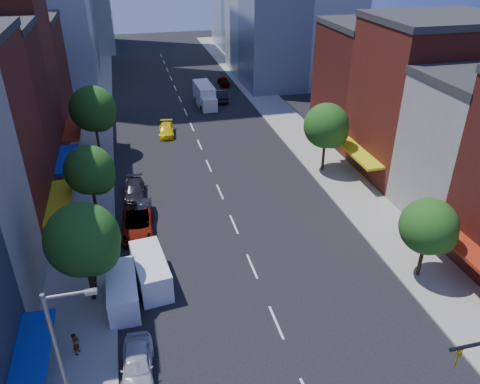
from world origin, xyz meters
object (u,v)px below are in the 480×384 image
at_px(traffic_car_oncoming, 221,95).
at_px(taxi, 167,130).
at_px(pedestrian_near, 76,344).
at_px(pedestrian_far, 92,278).
at_px(parked_car_third, 137,225).
at_px(parked_car_rear, 135,190).
at_px(parked_car_front, 137,364).
at_px(cargo_van_near, 123,292).
at_px(traffic_car_far, 223,81).
at_px(cargo_van_far, 151,272).
at_px(box_truck, 205,96).
at_px(parked_car_second, 143,212).

bearing_deg(traffic_car_oncoming, taxi, 56.64).
height_order(pedestrian_near, pedestrian_far, pedestrian_far).
distance_m(parked_car_third, parked_car_rear, 6.42).
xyz_separation_m(parked_car_front, cargo_van_near, (-0.62, 6.06, 0.27)).
relative_size(parked_car_third, traffic_car_far, 1.38).
distance_m(parked_car_rear, cargo_van_far, 13.38).
relative_size(traffic_car_far, pedestrian_far, 2.29).
bearing_deg(box_truck, cargo_van_near, -109.16).
xyz_separation_m(cargo_van_near, taxi, (6.04, 30.01, -0.39)).
xyz_separation_m(parked_car_rear, cargo_van_near, (-1.45, -15.00, 0.37)).
bearing_deg(cargo_van_near, taxi, 77.53).
xyz_separation_m(cargo_van_far, taxi, (4.03, 28.38, -0.45)).
xyz_separation_m(parked_car_rear, cargo_van_far, (0.56, -13.36, 0.44)).
relative_size(parked_car_front, parked_car_rear, 0.99).
height_order(traffic_car_oncoming, pedestrian_far, pedestrian_far).
bearing_deg(traffic_car_far, parked_car_front, 75.75).
bearing_deg(box_truck, traffic_car_far, 61.57).
bearing_deg(cargo_van_far, parked_car_rear, 85.50).
xyz_separation_m(parked_car_rear, taxi, (4.59, 15.01, -0.01)).
bearing_deg(traffic_car_oncoming, parked_car_third, 72.33).
height_order(cargo_van_far, pedestrian_far, cargo_van_far).
height_order(cargo_van_near, pedestrian_near, cargo_van_near).
bearing_deg(pedestrian_far, parked_car_front, 17.90).
bearing_deg(parked_car_second, parked_car_third, -101.39).
height_order(parked_car_front, parked_car_third, parked_car_third).
bearing_deg(cargo_van_near, cargo_van_far, 37.95).
xyz_separation_m(parked_car_second, box_truck, (10.73, 29.49, 0.75)).
xyz_separation_m(parked_car_third, pedestrian_near, (-4.20, -12.38, 0.14)).
bearing_deg(cargo_van_far, parked_car_third, 88.25).
relative_size(traffic_car_oncoming, pedestrian_far, 2.86).
bearing_deg(taxi, parked_car_front, -91.94).
bearing_deg(traffic_car_far, parked_car_second, 70.87).
bearing_deg(pedestrian_far, box_truck, 158.50).
distance_m(box_truck, pedestrian_near, 46.71).
relative_size(parked_car_front, taxi, 1.01).
bearing_deg(pedestrian_near, traffic_car_far, -3.94).
height_order(cargo_van_far, box_truck, box_truck).
relative_size(parked_car_front, cargo_van_far, 0.82).
relative_size(parked_car_rear, pedestrian_far, 2.59).
bearing_deg(parked_car_second, pedestrian_far, -110.83).
height_order(parked_car_rear, pedestrian_far, pedestrian_far).
distance_m(parked_car_second, box_truck, 31.39).
distance_m(cargo_van_far, box_truck, 40.08).
bearing_deg(parked_car_front, pedestrian_far, 111.88).
bearing_deg(traffic_car_far, box_truck, 65.78).
bearing_deg(pedestrian_far, pedestrian_near, -7.57).
bearing_deg(taxi, cargo_van_near, -94.78).
xyz_separation_m(parked_car_rear, pedestrian_near, (-4.26, -18.79, 0.25)).
distance_m(parked_car_second, traffic_car_oncoming, 33.73).
distance_m(parked_car_third, pedestrian_far, 7.35).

